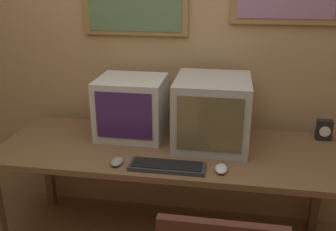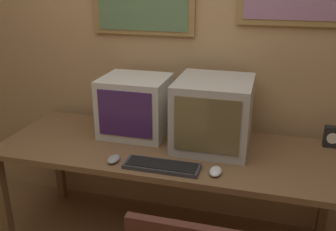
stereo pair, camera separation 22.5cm
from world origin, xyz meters
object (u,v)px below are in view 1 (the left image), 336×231
monitor_right (212,112)px  keyboard_main (167,166)px  monitor_left (132,107)px  desk_clock (324,130)px  mouse_far_corner (117,162)px  mouse_near_keyboard (221,169)px

monitor_right → keyboard_main: (-0.22, -0.38, -0.20)m
monitor_left → monitor_right: (0.53, -0.05, 0.02)m
monitor_right → desk_clock: size_ratio=3.62×
mouse_far_corner → monitor_left: bearing=92.7°
mouse_near_keyboard → desk_clock: bearing=40.1°
monitor_right → desk_clock: monitor_right is taller
desk_clock → monitor_right: bearing=-166.8°
keyboard_main → mouse_near_keyboard: 0.30m
monitor_left → keyboard_main: monitor_left is taller
monitor_left → mouse_near_keyboard: (0.60, -0.42, -0.18)m
monitor_left → mouse_far_corner: (0.02, -0.43, -0.18)m
monitor_left → keyboard_main: (0.31, -0.43, -0.18)m
mouse_near_keyboard → monitor_left: bearing=145.3°
monitor_left → keyboard_main: 0.56m
keyboard_main → desk_clock: size_ratio=3.18×
monitor_right → desk_clock: bearing=13.2°
monitor_right → keyboard_main: monitor_right is taller
mouse_far_corner → desk_clock: size_ratio=0.79×
mouse_near_keyboard → mouse_far_corner: same height
mouse_near_keyboard → desk_clock: 0.84m
monitor_left → mouse_near_keyboard: 0.76m
mouse_near_keyboard → mouse_far_corner: 0.59m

